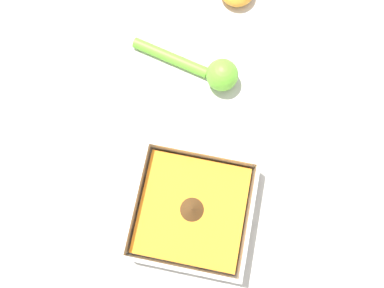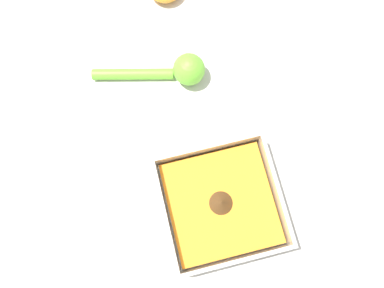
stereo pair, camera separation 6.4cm
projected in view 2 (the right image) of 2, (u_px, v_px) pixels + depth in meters
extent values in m
plane|color=beige|center=(212.00, 198.00, 0.65)|extent=(4.00, 4.00, 0.00)
cube|color=silver|center=(219.00, 205.00, 0.64)|extent=(0.19, 0.19, 0.01)
cube|color=silver|center=(274.00, 190.00, 0.62)|extent=(0.19, 0.01, 0.06)
cube|color=silver|center=(166.00, 217.00, 0.61)|extent=(0.19, 0.01, 0.06)
cube|color=silver|center=(236.00, 260.00, 0.59)|extent=(0.01, 0.18, 0.06)
cube|color=silver|center=(207.00, 150.00, 0.63)|extent=(0.01, 0.18, 0.06)
cube|color=orange|center=(220.00, 204.00, 0.62)|extent=(0.17, 0.17, 0.03)
cone|color=#4C3319|center=(221.00, 203.00, 0.60)|extent=(0.04, 0.04, 0.02)
sphere|color=#6BC633|center=(189.00, 69.00, 0.67)|extent=(0.06, 0.06, 0.06)
cylinder|color=#6BC633|center=(133.00, 74.00, 0.69)|extent=(0.05, 0.15, 0.02)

